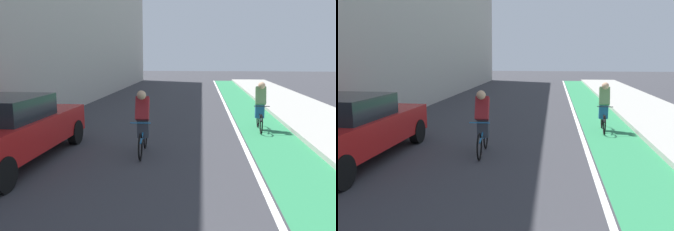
{
  "view_description": "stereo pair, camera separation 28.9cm",
  "coord_description": "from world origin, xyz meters",
  "views": [
    {
      "loc": [
        1.25,
        1.82,
        2.42
      ],
      "look_at": [
        0.56,
        9.05,
        1.16
      ],
      "focal_mm": 37.24,
      "sensor_mm": 36.0,
      "label": 1
    },
    {
      "loc": [
        1.54,
        1.85,
        2.42
      ],
      "look_at": [
        0.56,
        9.05,
        1.16
      ],
      "focal_mm": 37.24,
      "sensor_mm": 36.0,
      "label": 2
    }
  ],
  "objects": [
    {
      "name": "lane_divider_stripe",
      "position": [
        2.43,
        16.8,
        0.0
      ],
      "size": [
        0.12,
        37.6,
        0.0
      ],
      "primitive_type": "cube",
      "color": "white",
      "rests_on": "ground"
    },
    {
      "name": "sidewalk_right",
      "position": [
        5.65,
        16.8,
        0.07
      ],
      "size": [
        3.04,
        37.6,
        0.14
      ],
      "primitive_type": "cube",
      "color": "#A8A59E",
      "rests_on": "ground"
    },
    {
      "name": "ground_plane",
      "position": [
        0.0,
        14.8,
        0.0
      ],
      "size": [
        82.73,
        82.73,
        0.0
      ],
      "primitive_type": "plane",
      "color": "#38383D"
    },
    {
      "name": "cyclist_mid",
      "position": [
        -0.17,
        10.09,
        0.85
      ],
      "size": [
        0.48,
        1.69,
        1.6
      ],
      "color": "black",
      "rests_on": "ground"
    },
    {
      "name": "parked_sedan_red",
      "position": [
        -3.08,
        9.11,
        0.79
      ],
      "size": [
        2.01,
        4.61,
        1.53
      ],
      "color": "red",
      "rests_on": "ground"
    },
    {
      "name": "bike_lane_paint",
      "position": [
        3.33,
        16.8,
        0.0
      ],
      "size": [
        1.6,
        37.6,
        0.0
      ],
      "primitive_type": "cube",
      "color": "#2D8451",
      "rests_on": "ground"
    },
    {
      "name": "cyclist_trailing",
      "position": [
        3.15,
        13.16,
        0.84
      ],
      "size": [
        0.48,
        1.67,
        1.59
      ],
      "color": "black",
      "rests_on": "ground"
    }
  ]
}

